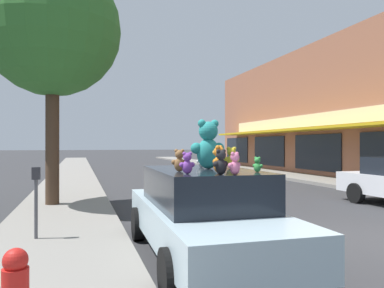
% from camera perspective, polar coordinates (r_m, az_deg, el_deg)
% --- Properties ---
extents(sidewalk_near, '(2.46, 90.00, 0.15)m').
position_cam_1_polar(sidewalk_near, '(5.96, -20.50, -17.12)').
color(sidewalk_near, gray).
rests_on(sidewalk_near, ground_plane).
extents(plush_art_car, '(1.96, 4.69, 1.43)m').
position_cam_1_polar(plush_art_car, '(6.06, 1.60, -10.26)').
color(plush_art_car, '#ADC6D1').
rests_on(plush_art_car, ground_plane).
extents(teddy_bear_giant, '(0.59, 0.37, 0.80)m').
position_cam_1_polar(teddy_bear_giant, '(6.09, 2.48, -0.17)').
color(teddy_bear_giant, teal).
rests_on(teddy_bear_giant, plush_art_car).
extents(teddy_bear_yellow, '(0.27, 0.21, 0.36)m').
position_cam_1_polar(teddy_bear_yellow, '(6.20, 6.03, -2.14)').
color(teddy_bear_yellow, yellow).
rests_on(teddy_bear_yellow, plush_art_car).
extents(teddy_bear_green, '(0.14, 0.16, 0.22)m').
position_cam_1_polar(teddy_bear_green, '(5.42, 9.94, -3.13)').
color(teddy_bear_green, green).
rests_on(teddy_bear_green, plush_art_car).
extents(teddy_bear_white, '(0.18, 0.11, 0.24)m').
position_cam_1_polar(teddy_bear_white, '(6.56, 1.42, -2.53)').
color(teddy_bear_white, white).
rests_on(teddy_bear_white, plush_art_car).
extents(teddy_bear_black, '(0.25, 0.18, 0.34)m').
position_cam_1_polar(teddy_bear_black, '(4.90, 4.43, -2.81)').
color(teddy_bear_black, black).
rests_on(teddy_bear_black, plush_art_car).
extents(teddy_bear_pink, '(0.23, 0.17, 0.30)m').
position_cam_1_polar(teddy_bear_pink, '(4.90, 6.53, -3.00)').
color(teddy_bear_pink, pink).
rests_on(teddy_bear_pink, plush_art_car).
extents(teddy_bear_brown, '(0.25, 0.17, 0.33)m').
position_cam_1_polar(teddy_bear_brown, '(5.48, -1.93, -2.55)').
color(teddy_bear_brown, olive).
rests_on(teddy_bear_brown, plush_art_car).
extents(teddy_bear_purple, '(0.22, 0.13, 0.30)m').
position_cam_1_polar(teddy_bear_purple, '(5.01, -0.73, -2.96)').
color(teddy_bear_purple, purple).
rests_on(teddy_bear_purple, plush_art_car).
extents(teddy_bear_orange, '(0.25, 0.27, 0.39)m').
position_cam_1_polar(teddy_bear_orange, '(5.18, 4.12, -2.40)').
color(teddy_bear_orange, orange).
rests_on(teddy_bear_orange, plush_art_car).
extents(street_tree, '(3.81, 3.81, 6.86)m').
position_cam_1_polar(street_tree, '(11.69, -20.50, 16.06)').
color(street_tree, '#473323').
rests_on(street_tree, sidewalk_near).
extents(parking_meter, '(0.14, 0.10, 1.27)m').
position_cam_1_polar(parking_meter, '(7.26, -22.67, -6.90)').
color(parking_meter, '#4C4C51').
rests_on(parking_meter, sidewalk_near).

